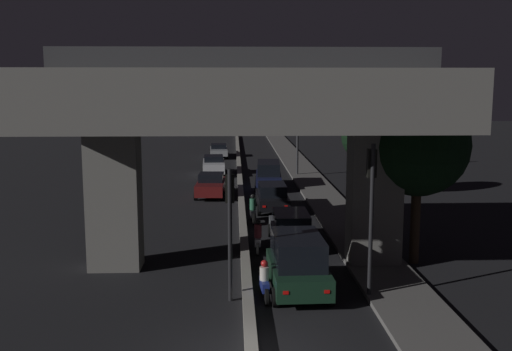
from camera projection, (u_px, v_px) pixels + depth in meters
median_divider at (239, 169)px, 50.48m from camera, size 0.37×126.00×0.29m
sidewalk_right at (312, 183)px, 43.77m from camera, size 2.42×126.00×0.17m
elevated_overpass at (245, 107)px, 23.11m from camera, size 15.07×9.98×8.65m
traffic_light_left_of_median at (230, 211)px, 19.88m from camera, size 0.30×0.49×4.51m
traffic_light_right_of_median at (371, 194)px, 19.97m from camera, size 0.30×0.49×5.32m
street_lamp at (295, 112)px, 46.64m from camera, size 2.00×0.32×8.75m
car_dark_green_lead at (298, 263)px, 20.95m from camera, size 2.14×4.09×2.02m
car_grey_second at (291, 227)px, 27.23m from camera, size 1.93×4.28×1.49m
car_black_third at (272, 197)px, 34.48m from camera, size 1.92×4.12×1.56m
car_dark_blue_fourth at (268, 174)px, 42.07m from camera, size 2.07×4.83×1.83m
car_dark_red_lead_oncoming at (211, 185)px, 38.87m from camera, size 2.07×4.36×1.50m
car_white_second_oncoming at (214, 165)px, 48.09m from camera, size 1.98×4.24×1.53m
car_silver_third_oncoming at (219, 150)px, 59.49m from camera, size 1.98×4.81×1.32m
motorcycle_blue_filtering_near at (264, 282)px, 20.33m from camera, size 0.34×1.85×1.36m
motorcycle_white_filtering_mid at (258, 238)px, 25.97m from camera, size 0.34×1.76×1.48m
motorcycle_black_filtering_far at (253, 211)px, 31.49m from camera, size 0.34×1.82×1.53m
pedestrian_on_sidewalk at (363, 213)px, 28.70m from camera, size 0.31×0.31×1.82m
roadside_tree_kerbside_near at (418, 146)px, 23.81m from camera, size 4.10×4.10×6.90m
roadside_tree_kerbside_mid at (365, 137)px, 38.19m from camera, size 3.00×3.00×5.39m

